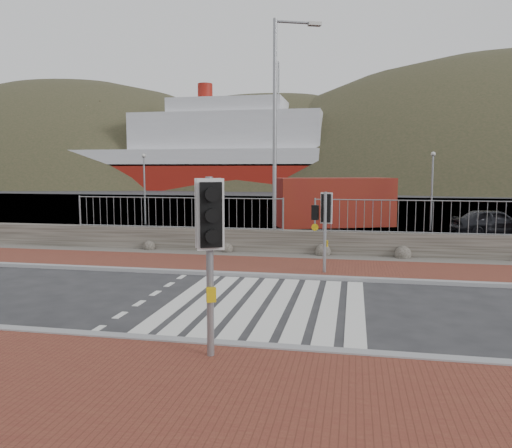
% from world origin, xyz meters
% --- Properties ---
extents(ground, '(220.00, 220.00, 0.00)m').
position_xyz_m(ground, '(0.00, 0.00, 0.00)').
color(ground, '#28282B').
rests_on(ground, ground).
extents(sidewalk_near, '(40.00, 4.00, 0.08)m').
position_xyz_m(sidewalk_near, '(0.00, -5.00, 0.04)').
color(sidewalk_near, brown).
rests_on(sidewalk_near, ground).
extents(sidewalk_far, '(40.00, 3.00, 0.08)m').
position_xyz_m(sidewalk_far, '(0.00, 4.50, 0.04)').
color(sidewalk_far, brown).
rests_on(sidewalk_far, ground).
extents(kerb_near, '(40.00, 0.25, 0.12)m').
position_xyz_m(kerb_near, '(0.00, -3.00, 0.05)').
color(kerb_near, gray).
rests_on(kerb_near, ground).
extents(kerb_far, '(40.00, 0.25, 0.12)m').
position_xyz_m(kerb_far, '(0.00, 3.00, 0.05)').
color(kerb_far, gray).
rests_on(kerb_far, ground).
extents(zebra_crossing, '(4.62, 5.60, 0.01)m').
position_xyz_m(zebra_crossing, '(-0.00, 0.00, 0.01)').
color(zebra_crossing, silver).
rests_on(zebra_crossing, ground).
extents(gravel_strip, '(40.00, 1.50, 0.06)m').
position_xyz_m(gravel_strip, '(0.00, 6.50, 0.03)').
color(gravel_strip, '#59544C').
rests_on(gravel_strip, ground).
extents(stone_wall, '(40.00, 0.60, 0.90)m').
position_xyz_m(stone_wall, '(0.00, 7.30, 0.45)').
color(stone_wall, '#444038').
rests_on(stone_wall, ground).
extents(railing, '(18.07, 0.07, 1.22)m').
position_xyz_m(railing, '(0.00, 7.15, 1.82)').
color(railing, gray).
rests_on(railing, stone_wall).
extents(quay, '(120.00, 40.00, 0.50)m').
position_xyz_m(quay, '(0.00, 27.90, 0.00)').
color(quay, '#4C4C4F').
rests_on(quay, ground).
extents(water, '(220.00, 50.00, 0.05)m').
position_xyz_m(water, '(0.00, 62.90, 0.00)').
color(water, '#3F4C54').
rests_on(water, ground).
extents(ferry, '(50.00, 16.00, 20.00)m').
position_xyz_m(ferry, '(-24.65, 67.90, 5.36)').
color(ferry, maroon).
rests_on(ferry, ground).
extents(hills_backdrop, '(254.00, 90.00, 100.00)m').
position_xyz_m(hills_backdrop, '(6.74, 87.90, -23.05)').
color(hills_backdrop, '#2D321E').
rests_on(hills_backdrop, ground).
extents(traffic_signal_near, '(0.51, 0.42, 3.09)m').
position_xyz_m(traffic_signal_near, '(-0.31, -3.59, 2.22)').
color(traffic_signal_near, gray).
rests_on(traffic_signal_near, ground).
extents(traffic_signal_far, '(0.62, 0.31, 2.53)m').
position_xyz_m(traffic_signal_far, '(1.14, 3.69, 1.83)').
color(traffic_signal_far, gray).
rests_on(traffic_signal_far, ground).
extents(streetlight, '(1.81, 0.86, 8.95)m').
position_xyz_m(streetlight, '(-0.94, 8.16, 5.04)').
color(streetlight, gray).
rests_on(streetlight, ground).
extents(shipping_container, '(7.09, 4.91, 2.73)m').
position_xyz_m(shipping_container, '(0.85, 17.38, 1.36)').
color(shipping_container, maroon).
rests_on(shipping_container, ground).
extents(car_a, '(4.08, 2.26, 1.31)m').
position_xyz_m(car_a, '(8.70, 14.46, 0.66)').
color(car_a, black).
rests_on(car_a, ground).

